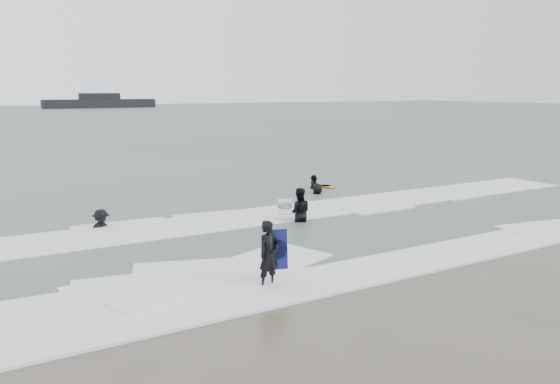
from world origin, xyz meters
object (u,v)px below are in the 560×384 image
surfer_wading (299,222)px  surfer_breaker (101,230)px  surfer_right_near (314,189)px  surfer_right_far (317,195)px  surfer_centre (269,287)px  vessel_horizon (100,103)px

surfer_wading → surfer_breaker: surfer_wading is taller
surfer_right_near → surfer_right_far: (-0.69, -1.35, 0.00)m
surfer_centre → surfer_breaker: bearing=93.9°
surfer_breaker → vessel_horizon: bearing=62.6°
surfer_centre → surfer_right_far: size_ratio=0.97×
surfer_breaker → surfer_right_near: (10.29, 2.98, 0.00)m
surfer_wading → surfer_breaker: 6.67m
surfer_breaker → vessel_horizon: vessel_horizon is taller
vessel_horizon → surfer_breaker: bearing=-101.3°
surfer_right_far → surfer_wading: bearing=-3.4°
surfer_centre → surfer_right_far: bearing=37.4°
surfer_breaker → surfer_right_far: bearing=-6.4°
surfer_wading → surfer_right_far: (3.34, 3.93, 0.00)m
vessel_horizon → surfer_right_far: bearing=-97.0°
surfer_right_near → surfer_wading: bearing=15.5°
surfer_centre → vessel_horizon: (22.29, 130.84, 1.36)m
surfer_right_far → vessel_horizon: bearing=-150.1°
surfer_wading → surfer_centre: bearing=78.7°
surfer_breaker → surfer_right_far: surfer_right_far is taller
surfer_centre → surfer_wading: 6.41m
surfer_centre → vessel_horizon: vessel_horizon is taller
surfer_right_near → vessel_horizon: 121.35m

